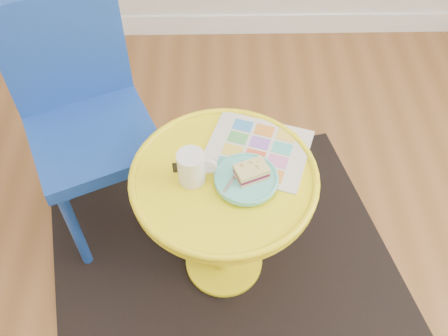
{
  "coord_description": "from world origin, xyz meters",
  "views": [
    {
      "loc": [
        0.07,
        -0.46,
        1.77
      ],
      "look_at": [
        0.09,
        0.49,
        0.6
      ],
      "focal_mm": 40.0,
      "sensor_mm": 36.0,
      "label": 1
    }
  ],
  "objects_px": {
    "side_table": "(224,205)",
    "plate": "(246,179)",
    "chair": "(84,111)",
    "newspaper": "(257,150)",
    "mug": "(192,167)"
  },
  "relations": [
    {
      "from": "newspaper",
      "to": "plate",
      "type": "relative_size",
      "value": 1.65
    },
    {
      "from": "mug",
      "to": "side_table",
      "type": "bearing_deg",
      "value": 5.4
    },
    {
      "from": "newspaper",
      "to": "mug",
      "type": "height_order",
      "value": "mug"
    },
    {
      "from": "newspaper",
      "to": "plate",
      "type": "bearing_deg",
      "value": -88.91
    },
    {
      "from": "chair",
      "to": "newspaper",
      "type": "height_order",
      "value": "chair"
    },
    {
      "from": "side_table",
      "to": "chair",
      "type": "bearing_deg",
      "value": 147.41
    },
    {
      "from": "mug",
      "to": "plate",
      "type": "relative_size",
      "value": 0.62
    },
    {
      "from": "side_table",
      "to": "chair",
      "type": "distance_m",
      "value": 0.59
    },
    {
      "from": "chair",
      "to": "newspaper",
      "type": "distance_m",
      "value": 0.63
    },
    {
      "from": "side_table",
      "to": "plate",
      "type": "height_order",
      "value": "plate"
    },
    {
      "from": "side_table",
      "to": "plate",
      "type": "xyz_separation_m",
      "value": [
        0.07,
        -0.03,
        0.18
      ]
    },
    {
      "from": "mug",
      "to": "plate",
      "type": "distance_m",
      "value": 0.17
    },
    {
      "from": "side_table",
      "to": "newspaper",
      "type": "bearing_deg",
      "value": 43.35
    },
    {
      "from": "newspaper",
      "to": "chair",
      "type": "bearing_deg",
      "value": 179.98
    },
    {
      "from": "side_table",
      "to": "chair",
      "type": "height_order",
      "value": "chair"
    }
  ]
}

